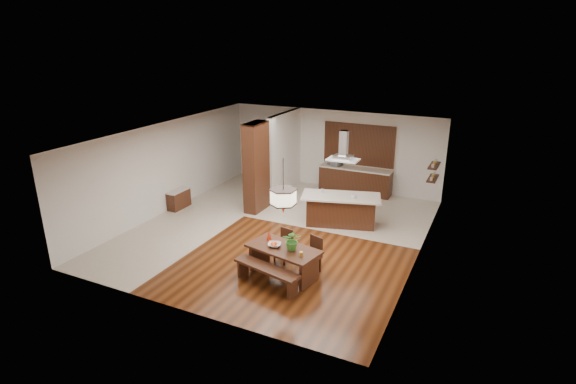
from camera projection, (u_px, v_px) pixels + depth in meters
The scene contains 25 objects.
room_shell at pixel (278, 163), 12.57m from camera, with size 9.00×9.04×2.92m.
tile_hallway at pixel (202, 215), 14.37m from camera, with size 2.50×9.00×0.01m, color beige.
tile_kitchen at pixel (346, 209), 14.88m from camera, with size 5.50×4.00×0.01m, color beige.
soffit_band at pixel (278, 134), 12.30m from camera, with size 8.00×9.00×0.02m, color #412110.
partition_pier at pixel (256, 167), 14.37m from camera, with size 0.45×1.00×2.90m, color black.
partition_stub at pixel (285, 153), 16.15m from camera, with size 0.18×2.40×2.90m, color silver.
hallway_console at pixel (179, 199), 14.87m from camera, with size 0.37×0.88×0.63m, color black.
hallway_doorway at pixel (267, 153), 17.75m from camera, with size 1.10×0.20×2.10m, color black.
rear_counter at pixel (355, 180), 16.27m from camera, with size 2.60×0.62×0.95m.
kitchen_window at pixel (359, 144), 16.07m from camera, with size 2.60×0.08×1.50m, color #A15B30.
shelf_lower at pixel (433, 178), 13.44m from camera, with size 0.26×0.90×0.04m, color black.
shelf_upper at pixel (434, 165), 13.30m from camera, with size 0.26×0.90×0.04m, color black.
dining_table at pixel (284, 255), 10.63m from camera, with size 1.88×1.21×0.72m.
dining_bench at pixel (267, 276), 10.26m from camera, with size 1.71×0.37×0.48m, color black, non-canonical shape.
dining_chair_left at pixel (283, 246), 11.31m from camera, with size 0.38×0.38×0.86m, color black, non-canonical shape.
dining_chair_right at pixel (311, 255), 10.81m from camera, with size 0.39×0.39×0.89m, color black, non-canonical shape.
pendant_lantern at pixel (283, 186), 10.07m from camera, with size 0.64×0.64×1.31m, color beige, non-canonical shape.
foliage_plant at pixel (292, 240), 10.39m from camera, with size 0.44×0.38×0.49m, color #397E2A.
fruit_bowl at pixel (274, 245), 10.63m from camera, with size 0.31×0.31×0.08m, color beige.
napkin_cone at pixel (269, 236), 10.92m from camera, with size 0.14×0.14×0.23m, color #B5260C.
gold_ornament at pixel (301, 254), 10.14m from camera, with size 0.08×0.08×0.11m, color gold.
kitchen_island at pixel (341, 210), 13.49m from camera, with size 2.50×1.60×0.95m.
range_hood at pixel (344, 146), 12.84m from camera, with size 0.90×0.55×0.87m, color silver, non-canonical shape.
island_cup at pixel (353, 196), 13.10m from camera, with size 0.13×0.13×0.10m, color silver.
microwave at pixel (335, 162), 16.37m from camera, with size 0.48×0.33×0.27m, color #B7B9BE.
Camera 1 is at (5.46, -10.84, 5.46)m, focal length 28.00 mm.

